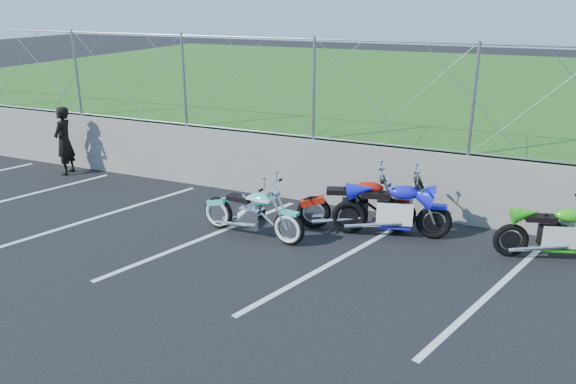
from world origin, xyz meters
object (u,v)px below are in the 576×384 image
at_px(sportbike_green, 557,234).
at_px(sportbike_blue, 393,211).
at_px(naked_orange, 358,207).
at_px(person_standing, 64,141).
at_px(cruiser_turquoise, 254,214).

relative_size(sportbike_green, sportbike_blue, 0.90).
height_order(naked_orange, person_standing, person_standing).
distance_m(naked_orange, person_standing, 7.39).
bearing_deg(person_standing, sportbike_blue, 70.79).
bearing_deg(sportbike_blue, person_standing, 162.02).
bearing_deg(sportbike_blue, cruiser_turquoise, -170.02).
xyz_separation_m(naked_orange, sportbike_green, (3.26, 0.16, -0.03)).
height_order(naked_orange, sportbike_blue, sportbike_blue).
height_order(cruiser_turquoise, sportbike_blue, sportbike_blue).
bearing_deg(cruiser_turquoise, sportbike_green, 19.81).
relative_size(cruiser_turquoise, sportbike_blue, 1.01).
bearing_deg(person_standing, sportbike_green, 72.61).
height_order(cruiser_turquoise, sportbike_green, cruiser_turquoise).
bearing_deg(sportbike_green, cruiser_turquoise, 176.38).
bearing_deg(naked_orange, sportbike_blue, -17.97).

